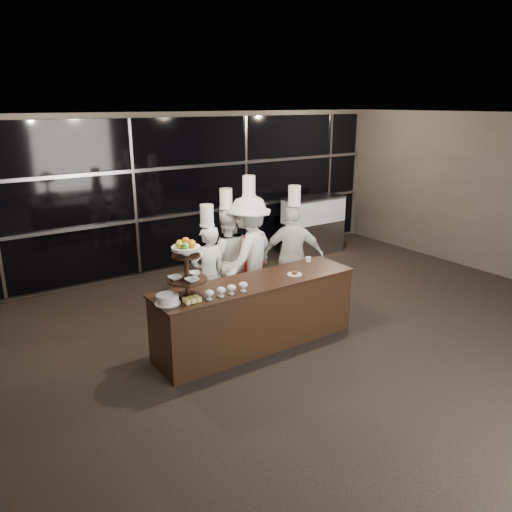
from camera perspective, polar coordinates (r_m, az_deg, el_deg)
room at (r=5.96m, az=15.33°, el=0.33°), size 10.00×10.00×10.00m
window_wall at (r=9.79m, az=-7.18°, el=7.28°), size 8.60×0.10×2.80m
buffet_counter at (r=6.72m, az=0.04°, el=-6.49°), size 2.84×0.74×0.92m
display_stand at (r=5.94m, az=-7.95°, el=-0.90°), size 0.48×0.48×0.74m
compotes at (r=6.05m, az=-3.40°, el=-3.79°), size 0.59×0.11×0.12m
layer_cake at (r=5.91m, az=-10.08°, el=-4.88°), size 0.30×0.30×0.11m
pastry_squares at (r=5.92m, az=-7.34°, el=-4.97°), size 0.20×0.13×0.05m
small_plate at (r=6.79m, az=4.45°, el=-2.04°), size 0.20×0.20×0.05m
chef_cup at (r=7.36m, az=5.99°, el=-0.38°), size 0.08×0.08×0.07m
display_case at (r=10.84m, az=6.54°, el=3.85°), size 1.34×0.59×1.24m
chef_a at (r=7.30m, az=-5.44°, el=-1.95°), size 0.55×0.36×1.79m
chef_b at (r=7.77m, az=-3.33°, el=-0.33°), size 0.97×0.87×1.93m
chef_c at (r=7.67m, az=-0.79°, el=0.20°), size 1.37×1.15×2.13m
chef_d at (r=7.90m, az=4.25°, el=0.06°), size 1.02×0.90×1.96m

